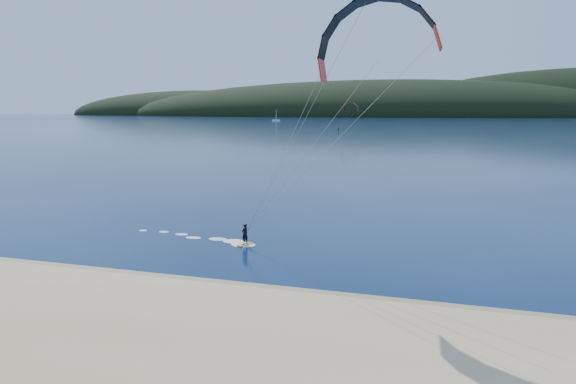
{
  "coord_description": "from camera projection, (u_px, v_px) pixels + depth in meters",
  "views": [
    {
      "loc": [
        11.05,
        -19.31,
        10.43
      ],
      "look_at": [
        3.08,
        10.0,
        5.0
      ],
      "focal_mm": 28.89,
      "sensor_mm": 36.0,
      "label": 1
    }
  ],
  "objects": [
    {
      "name": "kitesurfer_far",
      "position": [
        350.0,
        111.0,
        207.88
      ],
      "size": [
        10.59,
        7.84,
        12.26
      ],
      "color": "orange",
      "rests_on": "ground"
    },
    {
      "name": "sailboat",
      "position": [
        276.0,
        120.0,
        424.36
      ],
      "size": [
        7.64,
        4.76,
        10.64
      ],
      "color": "white",
      "rests_on": "ground"
    },
    {
      "name": "kitesurfer_near",
      "position": [
        370.0,
        68.0,
        28.38
      ],
      "size": [
        24.72,
        6.21,
        16.85
      ],
      "color": "orange",
      "rests_on": "ground"
    },
    {
      "name": "wet_sand",
      "position": [
        213.0,
        288.0,
        27.3
      ],
      "size": [
        220.0,
        2.5,
        0.1
      ],
      "color": "#968157",
      "rests_on": "ground"
    },
    {
      "name": "ground",
      "position": [
        176.0,
        322.0,
        23.03
      ],
      "size": [
        1800.0,
        1800.0,
        0.0
      ],
      "primitive_type": "plane",
      "color": "#071837",
      "rests_on": "ground"
    },
    {
      "name": "headland",
      "position": [
        409.0,
        116.0,
        730.81
      ],
      "size": [
        1200.0,
        310.0,
        140.0
      ],
      "color": "black",
      "rests_on": "ground"
    }
  ]
}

